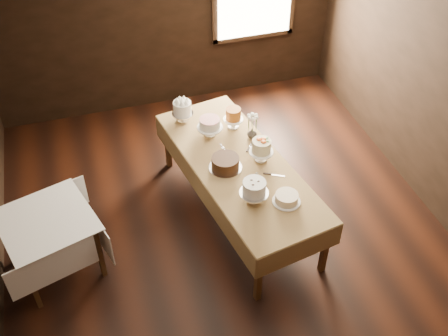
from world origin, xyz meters
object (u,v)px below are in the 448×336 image
at_px(display_table, 239,167).
at_px(cake_lattice, 210,128).
at_px(side_table, 48,226).
at_px(cake_caramel, 233,119).
at_px(cake_meringue, 183,112).
at_px(cake_cream, 287,198).
at_px(cake_flowers, 261,151).
at_px(cake_server_a, 254,176).
at_px(flower_vase, 252,133).
at_px(cake_server_c, 223,147).
at_px(cake_server_d, 252,143).
at_px(cake_swirl, 254,192).
at_px(cake_chocolate, 225,163).
at_px(cake_server_b, 278,175).

bearing_deg(display_table, cake_lattice, 105.45).
distance_m(side_table, cake_caramel, 2.46).
xyz_separation_m(cake_meringue, cake_cream, (0.69, -1.69, -0.08)).
bearing_deg(cake_cream, cake_flowers, 91.90).
relative_size(side_table, cake_meringue, 3.81).
bearing_deg(cake_meringue, cake_server_a, -67.88).
bearing_deg(side_table, cake_cream, -11.73).
bearing_deg(cake_lattice, flower_vase, -23.14).
xyz_separation_m(cake_flowers, cake_server_a, (-0.17, -0.24, -0.12)).
xyz_separation_m(cake_server_a, cake_server_c, (-0.18, 0.58, 0.00)).
height_order(side_table, cake_flowers, cake_flowers).
height_order(cake_cream, cake_server_a, cake_cream).
bearing_deg(cake_lattice, cake_server_a, -73.30).
height_order(cake_meringue, cake_flowers, same).
xyz_separation_m(side_table, cake_flowers, (2.39, 0.21, 0.24)).
bearing_deg(cake_server_a, display_table, 71.78).
relative_size(display_table, cake_flowers, 9.46).
distance_m(cake_server_c, cake_server_d, 0.35).
bearing_deg(cake_meringue, side_table, -145.35).
distance_m(cake_cream, cake_server_c, 1.11).
relative_size(side_table, cake_caramel, 4.03).
bearing_deg(cake_server_d, cake_swirl, -158.61).
bearing_deg(cake_flowers, cake_lattice, 124.79).
xyz_separation_m(cake_server_c, cake_server_d, (0.34, -0.03, 0.00)).
bearing_deg(cake_lattice, cake_swirl, -84.07).
relative_size(cake_chocolate, cake_server_a, 1.56).
bearing_deg(cake_server_c, cake_cream, -170.07).
height_order(cake_chocolate, cake_server_c, cake_chocolate).
xyz_separation_m(cake_server_b, cake_server_d, (-0.09, 0.61, 0.00)).
bearing_deg(cake_cream, cake_lattice, 108.67).
bearing_deg(cake_meringue, cake_cream, -67.87).
bearing_deg(display_table, side_table, -174.10).
xyz_separation_m(cake_flowers, cake_swirl, (-0.30, -0.60, -0.00)).
distance_m(cake_cream, flower_vase, 1.13).
height_order(side_table, cake_caramel, cake_caramel).
height_order(cake_swirl, flower_vase, cake_swirl).
bearing_deg(cake_meringue, cake_chocolate, -76.51).
bearing_deg(cake_chocolate, cake_server_b, -29.65).
bearing_deg(cake_chocolate, cake_flowers, 2.49).
relative_size(cake_meringue, cake_server_a, 1.23).
bearing_deg(cake_meringue, cake_server_c, -64.00).
height_order(cake_server_a, cake_server_b, same).
distance_m(cake_server_a, cake_server_c, 0.60).
relative_size(cake_flowers, cake_swirl, 0.87).
xyz_separation_m(display_table, cake_cream, (0.28, -0.72, 0.11)).
distance_m(cake_lattice, cake_flowers, 0.74).
bearing_deg(flower_vase, cake_server_a, -107.40).
bearing_deg(cake_server_d, cake_lattice, 92.92).
bearing_deg(cake_server_c, display_table, -173.89).
distance_m(cake_lattice, cake_cream, 1.40).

